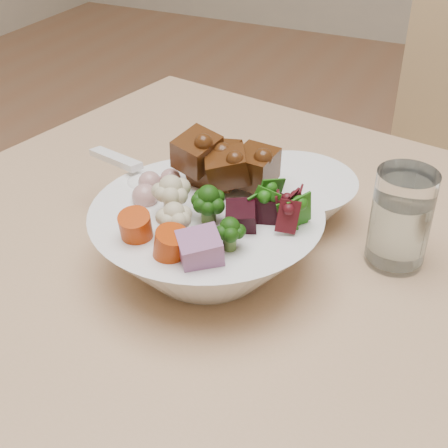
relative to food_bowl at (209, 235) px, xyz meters
name	(u,v)px	position (x,y,z in m)	size (l,w,h in m)	color
food_bowl	(209,235)	(0.00, 0.00, 0.00)	(0.24, 0.24, 0.13)	white
soup_spoon	(138,178)	(-0.10, 0.03, 0.03)	(0.13, 0.08, 0.03)	white
water_glass	(400,222)	(0.17, 0.09, 0.01)	(0.06, 0.06, 0.11)	white
side_bowl	(293,197)	(0.04, 0.13, -0.02)	(0.15, 0.15, 0.05)	white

